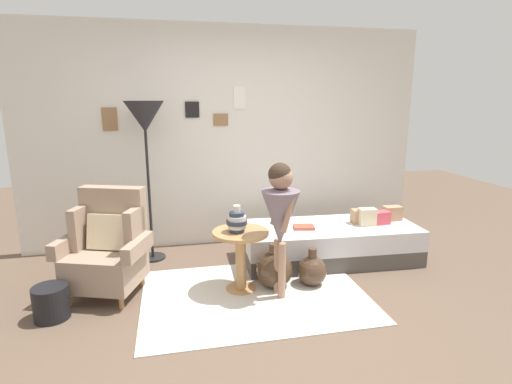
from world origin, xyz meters
The scene contains 17 objects.
ground_plane centered at (0.00, 0.00, 0.00)m, with size 12.00×12.00×0.00m, color brown.
gallery_wall centered at (0.00, 1.95, 1.30)m, with size 4.80×0.12×2.60m.
rug centered at (0.02, 0.41, 0.01)m, with size 2.02×1.45×0.01m, color silver.
armchair centered at (-1.27, 0.77, 0.44)m, with size 0.87×0.76×0.97m.
daybed centered at (1.02, 1.08, 0.20)m, with size 1.93×0.88×0.40m.
pillow_head centered at (1.79, 1.12, 0.48)m, with size 0.20×0.12×0.16m, color tan.
pillow_mid centered at (1.59, 1.02, 0.47)m, with size 0.18×0.12×0.14m, color #D64C56.
pillow_back centered at (1.42, 1.02, 0.49)m, with size 0.19×0.12×0.19m, color beige.
pillow_extra centered at (1.37, 1.10, 0.48)m, with size 0.17×0.12×0.16m, color tan.
side_table centered at (-0.08, 0.56, 0.41)m, with size 0.52×0.52×0.58m.
vase_striped centered at (-0.11, 0.55, 0.68)m, with size 0.19×0.19×0.25m.
floor_lamp centered at (-0.92, 1.53, 1.52)m, with size 0.42×0.42×1.74m.
person_child centered at (0.24, 0.37, 0.80)m, with size 0.34×0.34×1.23m.
book_on_daybed centered at (0.70, 1.04, 0.42)m, with size 0.22×0.16×0.03m, color #AC4E3A.
demijohn_near centered at (0.24, 0.55, 0.18)m, with size 0.35×0.35×0.44m.
demijohn_far centered at (0.61, 0.52, 0.15)m, with size 0.29×0.29×0.37m.
magazine_basket centered at (-1.69, 0.38, 0.14)m, with size 0.28×0.28×0.28m, color black.
Camera 1 is at (-0.67, -2.91, 1.76)m, focal length 28.32 mm.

